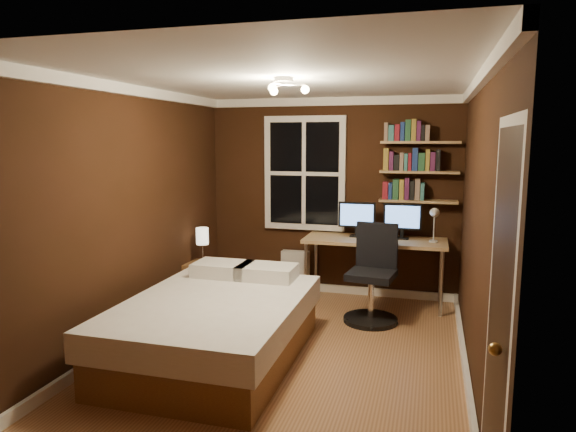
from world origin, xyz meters
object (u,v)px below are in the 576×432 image
(nightstand, at_px, (203,283))
(monitor_right, at_px, (402,221))
(bed, at_px, (216,327))
(desk, at_px, (375,244))
(monitor_left, at_px, (357,219))
(desk_lamp, at_px, (434,225))
(bedside_lamp, at_px, (203,246))
(radiator, at_px, (295,271))
(office_chair, at_px, (372,284))

(nightstand, relative_size, monitor_right, 1.11)
(bed, xyz_separation_m, desk, (1.20, 2.00, 0.44))
(monitor_left, distance_m, monitor_right, 0.54)
(desk, height_order, desk_lamp, desk_lamp)
(bedside_lamp, height_order, radiator, bedside_lamp)
(desk, height_order, monitor_right, monitor_right)
(radiator, xyz_separation_m, desk, (1.05, -0.23, 0.47))
(radiator, distance_m, office_chair, 1.39)
(desk, xyz_separation_m, monitor_right, (0.31, 0.08, 0.27))
(bedside_lamp, relative_size, desk_lamp, 0.99)
(office_chair, bearing_deg, bedside_lamp, -174.12)
(desk_lamp, bearing_deg, monitor_left, 168.98)
(bed, bearing_deg, monitor_left, 64.92)
(bed, height_order, office_chair, office_chair)
(bed, distance_m, monitor_right, 2.67)
(bed, height_order, desk_lamp, desk_lamp)
(desk, relative_size, desk_lamp, 3.83)
(bed, xyz_separation_m, nightstand, (-0.80, 1.45, -0.05))
(desk_lamp, relative_size, office_chair, 0.41)
(radiator, relative_size, office_chair, 0.50)
(nightstand, relative_size, office_chair, 0.46)
(bedside_lamp, bearing_deg, office_chair, -1.89)
(monitor_left, height_order, monitor_right, same)
(bedside_lamp, xyz_separation_m, radiator, (0.96, 0.78, -0.45))
(nightstand, height_order, desk_lamp, desk_lamp)
(bed, height_order, bedside_lamp, bedside_lamp)
(bed, bearing_deg, desk_lamp, 45.28)
(nightstand, bearing_deg, bed, -56.28)
(bedside_lamp, distance_m, desk_lamp, 2.74)
(bedside_lamp, height_order, desk, bedside_lamp)
(monitor_left, bearing_deg, monitor_right, 0.00)
(nightstand, xyz_separation_m, office_chair, (2.06, -0.07, 0.17))
(nightstand, height_order, desk, desk)
(desk_lamp, distance_m, office_chair, 1.01)
(bedside_lamp, xyz_separation_m, office_chair, (2.06, -0.07, -0.30))
(office_chair, bearing_deg, monitor_left, 119.91)
(bedside_lamp, xyz_separation_m, monitor_left, (1.77, 0.63, 0.30))
(nightstand, height_order, bedside_lamp, bedside_lamp)
(bedside_lamp, xyz_separation_m, monitor_right, (2.32, 0.63, 0.30))
(bed, xyz_separation_m, desk_lamp, (1.88, 1.90, 0.72))
(monitor_left, bearing_deg, desk, -19.94)
(monitor_right, relative_size, office_chair, 0.42)
(bed, height_order, desk, desk)
(radiator, bearing_deg, desk, -12.53)
(monitor_left, relative_size, desk_lamp, 1.02)
(nightstand, height_order, office_chair, office_chair)
(desk, xyz_separation_m, desk_lamp, (0.68, -0.09, 0.28))
(bed, relative_size, desk, 1.24)
(radiator, bearing_deg, monitor_left, -10.33)
(desk, distance_m, office_chair, 0.69)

